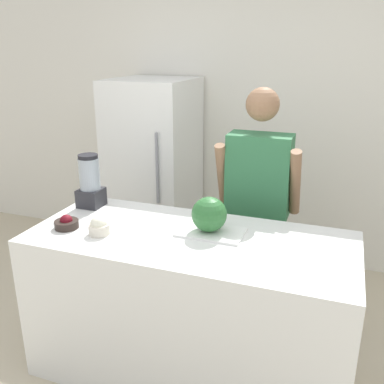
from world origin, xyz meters
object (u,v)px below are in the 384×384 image
refrigerator (155,173)px  watermelon (209,214)px  bowl_cream (99,227)px  person (257,208)px  blender (90,182)px  bowl_cherries (66,223)px

refrigerator → watermelon: size_ratio=8.27×
refrigerator → bowl_cream: bearing=-77.5°
person → blender: size_ratio=4.76×
bowl_cherries → blender: bearing=99.2°
person → bowl_cherries: size_ratio=11.96×
bowl_cherries → bowl_cream: bearing=-2.9°
bowl_cream → blender: blender is taller
person → bowl_cream: (-0.74, -0.84, 0.09)m
bowl_cream → refrigerator: bearing=102.5°
blender → bowl_cherries: bearing=-80.8°
refrigerator → bowl_cream: refrigerator is taller
watermelon → bowl_cream: watermelon is taller
person → refrigerator: bearing=149.8°
refrigerator → watermelon: 1.53m
person → bowl_cherries: person is taller
bowl_cherries → blender: 0.39m
refrigerator → person: size_ratio=0.99×
bowl_cherries → bowl_cream: 0.23m
person → blender: (-1.02, -0.47, 0.21)m
refrigerator → watermelon: (0.90, -1.23, 0.19)m
bowl_cherries → person: bearing=40.6°
person → bowl_cream: 1.12m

